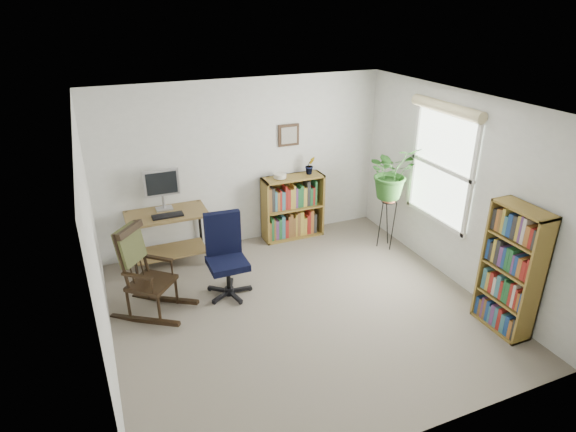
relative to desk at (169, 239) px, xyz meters
name	(u,v)px	position (x,y,z in m)	size (l,w,h in m)	color
floor	(301,310)	(1.21, -1.70, -0.38)	(4.20, 4.00, 0.00)	gray
ceiling	(304,106)	(1.21, -1.70, 2.02)	(4.20, 4.00, 0.00)	silver
wall_back	(245,164)	(1.21, 0.30, 0.82)	(4.20, 0.00, 2.40)	silver
wall_front	(415,322)	(1.21, -3.70, 0.82)	(4.20, 0.00, 2.40)	silver
wall_left	(96,254)	(-0.89, -1.70, 0.82)	(0.00, 4.00, 2.40)	silver
wall_right	(457,190)	(3.31, -1.70, 0.82)	(0.00, 4.00, 2.40)	silver
window	(441,168)	(3.27, -1.40, 1.02)	(0.12, 1.20, 1.50)	white
desk	(169,239)	(0.00, 0.00, 0.00)	(1.06, 0.58, 0.76)	olive
monitor	(162,190)	(0.00, 0.14, 0.66)	(0.46, 0.16, 0.56)	#ADACB0
keyboard	(168,216)	(0.00, -0.12, 0.39)	(0.40, 0.15, 0.03)	black
office_chair	(227,257)	(0.52, -1.05, 0.14)	(0.57, 0.57, 1.05)	black
rocking_chair	(150,272)	(-0.39, -1.08, 0.17)	(0.57, 0.95, 1.10)	black
low_bookshelf	(293,207)	(1.88, 0.12, 0.11)	(0.92, 0.31, 0.97)	olive
tall_bookshelf	(511,270)	(3.13, -2.85, 0.34)	(0.27, 0.64, 1.45)	olive
plant_stand	(387,220)	(3.01, -0.72, 0.04)	(0.23, 0.23, 0.85)	black
spider_plant	(394,147)	(3.01, -0.72, 1.14)	(1.69, 1.88, 1.46)	#285D20
potted_plant_small	(310,170)	(2.16, 0.13, 0.65)	(0.13, 0.24, 0.11)	#285D20
framed_picture	(289,135)	(1.88, 0.27, 1.17)	(0.32, 0.04, 0.32)	black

